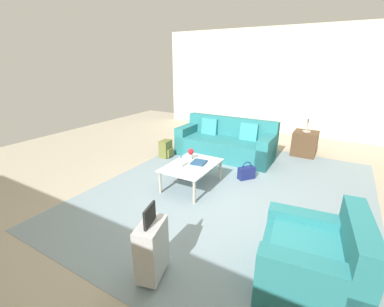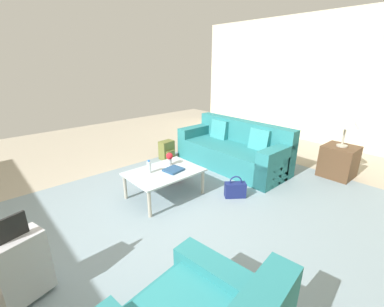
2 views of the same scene
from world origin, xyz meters
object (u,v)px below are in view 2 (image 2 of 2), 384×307
at_px(side_table, 339,161).
at_px(table_lamp, 347,121).
at_px(coffee_table_book, 174,170).
at_px(suitcase_silver, 22,267).
at_px(coffee_table, 164,174).
at_px(backpack_olive, 167,150).
at_px(handbag_red, 173,174).
at_px(couch, 234,151).
at_px(handbag_navy, 235,189).
at_px(water_bottle, 149,167).
at_px(flower_vase, 170,158).

bearing_deg(side_table, table_lamp, 0.00).
xyz_separation_m(coffee_table_book, suitcase_silver, (2.12, 0.62, -0.08)).
xyz_separation_m(coffee_table, backpack_olive, (-1.00, -1.29, -0.18)).
bearing_deg(backpack_olive, table_lamp, 122.82).
distance_m(coffee_table_book, table_lamp, 3.09).
relative_size(coffee_table, table_lamp, 1.87).
bearing_deg(handbag_red, suitcase_silver, 23.35).
xyz_separation_m(table_lamp, backpack_olive, (1.80, -2.79, -0.84)).
xyz_separation_m(couch, side_table, (-1.00, 1.60, -0.02)).
distance_m(handbag_navy, backpack_olive, 2.05).
bearing_deg(backpack_olive, coffee_table_book, 57.26).
bearing_deg(couch, coffee_table, 3.19).
xyz_separation_m(couch, suitcase_silver, (3.80, 0.80, 0.05)).
xyz_separation_m(water_bottle, coffee_table_book, (-0.32, 0.18, -0.08)).
relative_size(water_bottle, handbag_navy, 0.57).
bearing_deg(coffee_table_book, flower_vase, -121.12).
relative_size(coffee_table, handbag_red, 3.06).
bearing_deg(coffee_table_book, handbag_red, -132.94).
bearing_deg(side_table, suitcase_silver, -9.46).
height_order(suitcase_silver, handbag_red, suitcase_silver).
distance_m(coffee_table, backpack_olive, 1.64).
relative_size(water_bottle, handbag_red, 0.57).
distance_m(couch, water_bottle, 2.01).
distance_m(coffee_table_book, backpack_olive, 1.65).
bearing_deg(flower_vase, coffee_table, 34.29).
distance_m(couch, suitcase_silver, 3.88).
relative_size(water_bottle, side_table, 0.35).
distance_m(coffee_table, coffee_table_book, 0.16).
bearing_deg(side_table, handbag_navy, -20.41).
height_order(coffee_table, flower_vase, flower_vase).
relative_size(coffee_table, side_table, 1.90).
relative_size(couch, water_bottle, 10.88).
distance_m(suitcase_silver, backpack_olive, 3.60).
distance_m(flower_vase, side_table, 3.07).
distance_m(coffee_table_book, side_table, 3.04).
bearing_deg(coffee_table, table_lamp, 151.82).
height_order(handbag_red, backpack_olive, backpack_olive).
bearing_deg(coffee_table_book, backpack_olive, -130.36).
height_order(coffee_table, coffee_table_book, coffee_table_book).
distance_m(couch, handbag_navy, 1.33).
bearing_deg(flower_vase, table_lamp, 147.40).
xyz_separation_m(water_bottle, side_table, (-3.00, 1.60, -0.23)).
bearing_deg(coffee_table, couch, -176.81).
bearing_deg(coffee_table, coffee_table_book, 146.31).
height_order(water_bottle, suitcase_silver, suitcase_silver).
bearing_deg(backpack_olive, flower_vase, 55.58).
height_order(coffee_table, backpack_olive, coffee_table).
xyz_separation_m(coffee_table, table_lamp, (-2.80, 1.50, 0.65)).
bearing_deg(coffee_table, handbag_navy, 136.46).
distance_m(coffee_table, water_bottle, 0.26).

